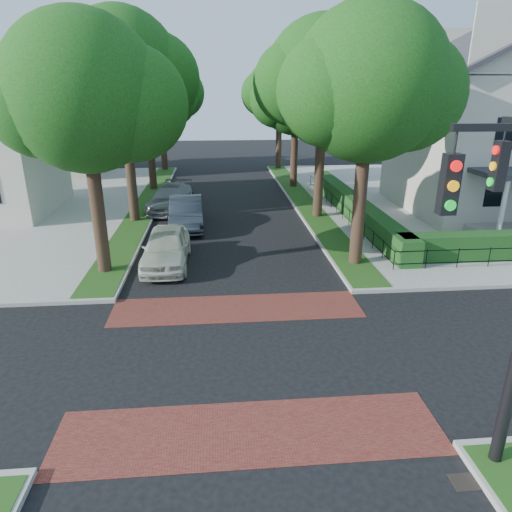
# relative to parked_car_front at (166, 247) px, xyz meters

# --- Properties ---
(ground) EXTENTS (120.00, 120.00, 0.00)m
(ground) POSITION_rel_parked_car_front_xyz_m (2.94, -7.81, -0.84)
(ground) COLOR black
(ground) RESTS_ON ground
(sidewalk_ne) EXTENTS (30.00, 30.00, 0.15)m
(sidewalk_ne) POSITION_rel_parked_car_front_xyz_m (22.44, 11.19, -0.77)
(sidewalk_ne) COLOR gray
(sidewalk_ne) RESTS_ON ground
(crosswalk_far) EXTENTS (9.00, 2.20, 0.01)m
(crosswalk_far) POSITION_rel_parked_car_front_xyz_m (2.94, -4.61, -0.84)
(crosswalk_far) COLOR maroon
(crosswalk_far) RESTS_ON ground
(crosswalk_near) EXTENTS (9.00, 2.20, 0.01)m
(crosswalk_near) POSITION_rel_parked_car_front_xyz_m (2.94, -11.01, -0.84)
(crosswalk_near) COLOR maroon
(crosswalk_near) RESTS_ON ground
(storm_drain) EXTENTS (0.65, 0.45, 0.01)m
(storm_drain) POSITION_rel_parked_car_front_xyz_m (7.24, -12.81, -0.84)
(storm_drain) COLOR black
(storm_drain) RESTS_ON ground
(grass_strip_ne) EXTENTS (1.60, 29.80, 0.02)m
(grass_strip_ne) POSITION_rel_parked_car_front_xyz_m (8.34, 11.29, -0.68)
(grass_strip_ne) COLOR #1F4313
(grass_strip_ne) RESTS_ON sidewalk_ne
(grass_strip_nw) EXTENTS (1.60, 29.80, 0.02)m
(grass_strip_nw) POSITION_rel_parked_car_front_xyz_m (-2.46, 11.29, -0.68)
(grass_strip_nw) COLOR #1F4313
(grass_strip_nw) RESTS_ON sidewalk_nw
(tree_right_near) EXTENTS (7.75, 6.67, 10.66)m
(tree_right_near) POSITION_rel_parked_car_front_xyz_m (8.54, -0.57, 6.78)
(tree_right_near) COLOR black
(tree_right_near) RESTS_ON sidewalk_ne
(tree_right_mid) EXTENTS (8.25, 7.09, 11.22)m
(tree_right_mid) POSITION_rel_parked_car_front_xyz_m (8.55, 7.44, 7.14)
(tree_right_mid) COLOR black
(tree_right_mid) RESTS_ON sidewalk_ne
(tree_right_far) EXTENTS (7.25, 6.23, 9.74)m
(tree_right_far) POSITION_rel_parked_car_front_xyz_m (8.54, 16.41, 6.06)
(tree_right_far) COLOR black
(tree_right_far) RESTS_ON sidewalk_ne
(tree_right_back) EXTENTS (7.50, 6.45, 10.20)m
(tree_right_back) POSITION_rel_parked_car_front_xyz_m (8.54, 25.42, 6.42)
(tree_right_back) COLOR black
(tree_right_back) RESTS_ON sidewalk_ne
(tree_left_near) EXTENTS (7.50, 6.45, 10.20)m
(tree_left_near) POSITION_rel_parked_car_front_xyz_m (-2.46, -0.58, 6.42)
(tree_left_near) COLOR black
(tree_left_near) RESTS_ON sidewalk_nw
(tree_left_mid) EXTENTS (8.00, 6.88, 11.48)m
(tree_left_mid) POSITION_rel_parked_car_front_xyz_m (-2.45, 7.43, 7.50)
(tree_left_mid) COLOR black
(tree_left_mid) RESTS_ON sidewalk_nw
(tree_left_far) EXTENTS (7.00, 6.02, 9.86)m
(tree_left_far) POSITION_rel_parked_car_front_xyz_m (-2.47, 16.41, 6.28)
(tree_left_far) COLOR black
(tree_left_far) RESTS_ON sidewalk_nw
(tree_left_back) EXTENTS (7.75, 6.66, 10.44)m
(tree_left_back) POSITION_rel_parked_car_front_xyz_m (-2.46, 25.43, 6.57)
(tree_left_back) COLOR black
(tree_left_back) RESTS_ON sidewalk_nw
(hedge_main_road) EXTENTS (1.00, 18.00, 1.20)m
(hedge_main_road) POSITION_rel_parked_car_front_xyz_m (10.64, 7.19, -0.09)
(hedge_main_road) COLOR #1A3E15
(hedge_main_road) RESTS_ON sidewalk_ne
(fence_main_road) EXTENTS (0.06, 18.00, 0.90)m
(fence_main_road) POSITION_rel_parked_car_front_xyz_m (9.84, 7.19, -0.24)
(fence_main_road) COLOR black
(fence_main_road) RESTS_ON sidewalk_ne
(house_victorian) EXTENTS (13.00, 13.05, 12.48)m
(house_victorian) POSITION_rel_parked_car_front_xyz_m (20.44, 8.11, 5.18)
(house_victorian) COLOR beige
(house_victorian) RESTS_ON sidewalk_ne
(house_left_far) EXTENTS (10.00, 9.00, 10.14)m
(house_left_far) POSITION_rel_parked_car_front_xyz_m (-12.55, 24.19, 4.20)
(house_left_far) COLOR beige
(house_left_far) RESTS_ON sidewalk_nw
(parked_car_front) EXTENTS (2.02, 4.96, 1.69)m
(parked_car_front) POSITION_rel_parked_car_front_xyz_m (0.00, 0.00, 0.00)
(parked_car_front) COLOR beige
(parked_car_front) RESTS_ON ground
(parked_car_middle) EXTENTS (2.10, 5.32, 1.72)m
(parked_car_middle) POSITION_rel_parked_car_front_xyz_m (0.56, 5.86, 0.02)
(parked_car_middle) COLOR #1F252E
(parked_car_middle) RESTS_ON ground
(parked_car_rear) EXTENTS (3.10, 5.80, 1.60)m
(parked_car_rear) POSITION_rel_parked_car_front_xyz_m (-0.66, 9.96, -0.04)
(parked_car_rear) COLOR gray
(parked_car_rear) RESTS_ON ground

